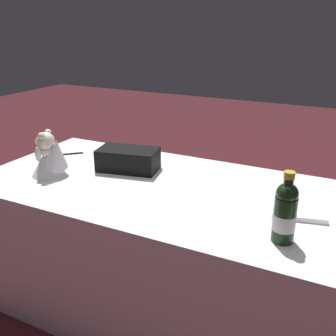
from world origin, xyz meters
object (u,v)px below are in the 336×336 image
at_px(champagne_bottle, 285,212).
at_px(signing_pen, 72,154).
at_px(gift_case_black, 128,159).
at_px(guestbook, 297,205).
at_px(teddy_bear_bride, 50,156).

distance_m(champagne_bottle, signing_pen, 1.45).
xyz_separation_m(champagne_bottle, gift_case_black, (-0.92, 0.38, -0.06)).
bearing_deg(champagne_bottle, gift_case_black, 157.62).
distance_m(signing_pen, gift_case_black, 0.46).
distance_m(gift_case_black, guestbook, 0.93).
bearing_deg(guestbook, champagne_bottle, -104.03).
xyz_separation_m(champagne_bottle, signing_pen, (-1.38, 0.45, -0.12)).
bearing_deg(champagne_bottle, signing_pen, 161.97).
bearing_deg(champagne_bottle, guestbook, 89.50).
distance_m(champagne_bottle, gift_case_black, 1.00).
relative_size(teddy_bear_bride, signing_pen, 2.09).
relative_size(teddy_bear_bride, champagne_bottle, 0.87).
relative_size(signing_pen, gift_case_black, 0.33).
distance_m(teddy_bear_bride, signing_pen, 0.36).
height_order(gift_case_black, guestbook, gift_case_black).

